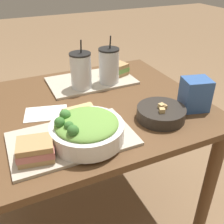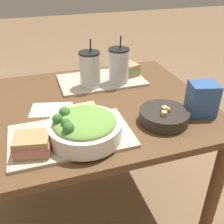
{
  "view_description": "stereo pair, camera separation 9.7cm",
  "coord_description": "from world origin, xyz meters",
  "px_view_note": "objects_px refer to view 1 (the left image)",
  "views": [
    {
      "loc": [
        -0.3,
        -0.99,
        1.28
      ],
      "look_at": [
        0.05,
        -0.23,
        0.79
      ],
      "focal_mm": 42.0,
      "sensor_mm": 36.0,
      "label": 1
    },
    {
      "loc": [
        -0.21,
        -1.02,
        1.28
      ],
      "look_at": [
        0.05,
        -0.23,
        0.79
      ],
      "focal_mm": 42.0,
      "sensor_mm": 36.0,
      "label": 2
    }
  ],
  "objects_px": {
    "soup_bowl": "(161,113)",
    "napkin_folded": "(46,113)",
    "chip_bag": "(195,94)",
    "drink_cup_red": "(109,67)",
    "sandwich_near": "(36,150)",
    "salad_bowl": "(86,129)",
    "sandwich_far": "(115,70)",
    "drink_cup_dark": "(81,72)",
    "baguette_near": "(79,114)"
  },
  "relations": [
    {
      "from": "napkin_folded",
      "to": "soup_bowl",
      "type": "bearing_deg",
      "value": -29.35
    },
    {
      "from": "drink_cup_dark",
      "to": "drink_cup_red",
      "type": "relative_size",
      "value": 0.99
    },
    {
      "from": "salad_bowl",
      "to": "drink_cup_dark",
      "type": "bearing_deg",
      "value": 73.27
    },
    {
      "from": "soup_bowl",
      "to": "sandwich_near",
      "type": "xyz_separation_m",
      "value": [
        -0.51,
        -0.05,
        0.02
      ]
    },
    {
      "from": "drink_cup_red",
      "to": "sandwich_near",
      "type": "bearing_deg",
      "value": -135.65
    },
    {
      "from": "baguette_near",
      "to": "sandwich_near",
      "type": "bearing_deg",
      "value": 123.86
    },
    {
      "from": "sandwich_near",
      "to": "baguette_near",
      "type": "bearing_deg",
      "value": 48.71
    },
    {
      "from": "sandwich_far",
      "to": "sandwich_near",
      "type": "bearing_deg",
      "value": -151.77
    },
    {
      "from": "sandwich_far",
      "to": "drink_cup_dark",
      "type": "distance_m",
      "value": 0.24
    },
    {
      "from": "drink_cup_red",
      "to": "chip_bag",
      "type": "relative_size",
      "value": 1.72
    },
    {
      "from": "soup_bowl",
      "to": "napkin_folded",
      "type": "relative_size",
      "value": 0.98
    },
    {
      "from": "chip_bag",
      "to": "salad_bowl",
      "type": "bearing_deg",
      "value": -161.33
    },
    {
      "from": "salad_bowl",
      "to": "sandwich_near",
      "type": "relative_size",
      "value": 1.97
    },
    {
      "from": "sandwich_far",
      "to": "drink_cup_red",
      "type": "distance_m",
      "value": 0.11
    },
    {
      "from": "napkin_folded",
      "to": "sandwich_far",
      "type": "bearing_deg",
      "value": 28.34
    },
    {
      "from": "sandwich_far",
      "to": "drink_cup_red",
      "type": "relative_size",
      "value": 0.62
    },
    {
      "from": "salad_bowl",
      "to": "drink_cup_dark",
      "type": "height_order",
      "value": "drink_cup_dark"
    },
    {
      "from": "soup_bowl",
      "to": "napkin_folded",
      "type": "bearing_deg",
      "value": 150.65
    },
    {
      "from": "drink_cup_dark",
      "to": "drink_cup_red",
      "type": "xyz_separation_m",
      "value": [
        0.15,
        -0.0,
        0.0
      ]
    },
    {
      "from": "salad_bowl",
      "to": "soup_bowl",
      "type": "height_order",
      "value": "salad_bowl"
    },
    {
      "from": "salad_bowl",
      "to": "chip_bag",
      "type": "height_order",
      "value": "chip_bag"
    },
    {
      "from": "sandwich_near",
      "to": "chip_bag",
      "type": "distance_m",
      "value": 0.69
    },
    {
      "from": "salad_bowl",
      "to": "sandwich_far",
      "type": "bearing_deg",
      "value": 55.17
    },
    {
      "from": "drink_cup_red",
      "to": "napkin_folded",
      "type": "distance_m",
      "value": 0.41
    },
    {
      "from": "salad_bowl",
      "to": "soup_bowl",
      "type": "xyz_separation_m",
      "value": [
        0.33,
        0.02,
        -0.03
      ]
    },
    {
      "from": "soup_bowl",
      "to": "chip_bag",
      "type": "xyz_separation_m",
      "value": [
        0.18,
        0.01,
        0.04
      ]
    },
    {
      "from": "sandwich_near",
      "to": "baguette_near",
      "type": "height_order",
      "value": "baguette_near"
    },
    {
      "from": "baguette_near",
      "to": "chip_bag",
      "type": "distance_m",
      "value": 0.5
    },
    {
      "from": "baguette_near",
      "to": "chip_bag",
      "type": "bearing_deg",
      "value": -104.74
    },
    {
      "from": "salad_bowl",
      "to": "drink_cup_red",
      "type": "distance_m",
      "value": 0.51
    },
    {
      "from": "sandwich_far",
      "to": "drink_cup_red",
      "type": "bearing_deg",
      "value": -149.83
    },
    {
      "from": "salad_bowl",
      "to": "sandwich_far",
      "type": "distance_m",
      "value": 0.61
    },
    {
      "from": "baguette_near",
      "to": "soup_bowl",
      "type": "bearing_deg",
      "value": -112.33
    },
    {
      "from": "salad_bowl",
      "to": "napkin_folded",
      "type": "height_order",
      "value": "salad_bowl"
    },
    {
      "from": "sandwich_near",
      "to": "drink_cup_red",
      "type": "xyz_separation_m",
      "value": [
        0.46,
        0.45,
        0.05
      ]
    },
    {
      "from": "sandwich_near",
      "to": "napkin_folded",
      "type": "height_order",
      "value": "sandwich_near"
    },
    {
      "from": "salad_bowl",
      "to": "sandwich_near",
      "type": "distance_m",
      "value": 0.18
    },
    {
      "from": "soup_bowl",
      "to": "sandwich_near",
      "type": "relative_size",
      "value": 1.49
    },
    {
      "from": "sandwich_near",
      "to": "chip_bag",
      "type": "xyz_separation_m",
      "value": [
        0.69,
        0.06,
        0.03
      ]
    },
    {
      "from": "salad_bowl",
      "to": "drink_cup_red",
      "type": "height_order",
      "value": "drink_cup_red"
    },
    {
      "from": "sandwich_far",
      "to": "drink_cup_dark",
      "type": "height_order",
      "value": "drink_cup_dark"
    },
    {
      "from": "drink_cup_dark",
      "to": "chip_bag",
      "type": "bearing_deg",
      "value": -45.66
    },
    {
      "from": "soup_bowl",
      "to": "napkin_folded",
      "type": "height_order",
      "value": "soup_bowl"
    },
    {
      "from": "soup_bowl",
      "to": "baguette_near",
      "type": "xyz_separation_m",
      "value": [
        -0.32,
        0.1,
        0.02
      ]
    },
    {
      "from": "drink_cup_dark",
      "to": "napkin_folded",
      "type": "relative_size",
      "value": 1.17
    },
    {
      "from": "sandwich_far",
      "to": "napkin_folded",
      "type": "height_order",
      "value": "sandwich_far"
    },
    {
      "from": "sandwich_near",
      "to": "drink_cup_dark",
      "type": "bearing_deg",
      "value": 66.19
    },
    {
      "from": "chip_bag",
      "to": "drink_cup_dark",
      "type": "bearing_deg",
      "value": 149.04
    },
    {
      "from": "drink_cup_dark",
      "to": "drink_cup_red",
      "type": "height_order",
      "value": "drink_cup_red"
    },
    {
      "from": "sandwich_far",
      "to": "drink_cup_dark",
      "type": "relative_size",
      "value": 0.63
    }
  ]
}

